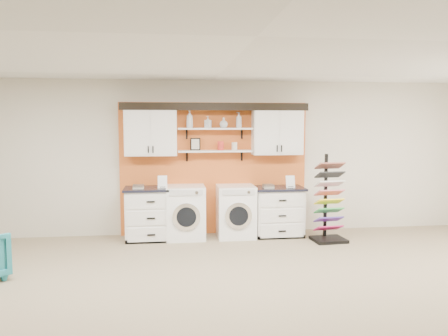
{
  "coord_description": "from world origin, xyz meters",
  "views": [
    {
      "loc": [
        -0.78,
        -3.95,
        2.02
      ],
      "look_at": [
        -0.02,
        2.3,
        1.38
      ],
      "focal_mm": 35.0,
      "sensor_mm": 36.0,
      "label": 1
    }
  ],
  "objects": [
    {
      "name": "floor",
      "position": [
        0.0,
        0.0,
        0.0
      ],
      "size": [
        10.0,
        10.0,
        0.0
      ],
      "primitive_type": "plane",
      "color": "gray",
      "rests_on": "ground"
    },
    {
      "name": "ceiling",
      "position": [
        0.0,
        0.0,
        2.8
      ],
      "size": [
        10.0,
        10.0,
        0.0
      ],
      "primitive_type": "plane",
      "rotation": [
        3.14,
        0.0,
        0.0
      ],
      "color": "white",
      "rests_on": "wall_back"
    },
    {
      "name": "wall_back",
      "position": [
        0.0,
        4.0,
        1.4
      ],
      "size": [
        10.0,
        0.0,
        10.0
      ],
      "primitive_type": "plane",
      "rotation": [
        1.57,
        0.0,
        0.0
      ],
      "color": "beige",
      "rests_on": "floor"
    },
    {
      "name": "accent_panel",
      "position": [
        0.0,
        3.96,
        1.2
      ],
      "size": [
        3.4,
        0.07,
        2.4
      ],
      "primitive_type": "cube",
      "color": "#CF5E23",
      "rests_on": "wall_back"
    },
    {
      "name": "upper_cabinet_left",
      "position": [
        -1.13,
        3.79,
        1.88
      ],
      "size": [
        0.9,
        0.35,
        0.84
      ],
      "color": "white",
      "rests_on": "wall_back"
    },
    {
      "name": "upper_cabinet_right",
      "position": [
        1.13,
        3.79,
        1.88
      ],
      "size": [
        0.9,
        0.35,
        0.84
      ],
      "color": "white",
      "rests_on": "wall_back"
    },
    {
      "name": "shelf_lower",
      "position": [
        0.0,
        3.8,
        1.53
      ],
      "size": [
        1.32,
        0.28,
        0.03
      ],
      "primitive_type": "cube",
      "color": "white",
      "rests_on": "wall_back"
    },
    {
      "name": "shelf_upper",
      "position": [
        0.0,
        3.8,
        1.93
      ],
      "size": [
        1.32,
        0.28,
        0.03
      ],
      "primitive_type": "cube",
      "color": "white",
      "rests_on": "wall_back"
    },
    {
      "name": "crown_molding",
      "position": [
        0.0,
        3.81,
        2.33
      ],
      "size": [
        3.3,
        0.41,
        0.13
      ],
      "color": "black",
      "rests_on": "wall_back"
    },
    {
      "name": "picture_frame",
      "position": [
        -0.35,
        3.85,
        1.66
      ],
      "size": [
        0.18,
        0.02,
        0.22
      ],
      "color": "black",
      "rests_on": "shelf_lower"
    },
    {
      "name": "canister_red",
      "position": [
        0.1,
        3.8,
        1.62
      ],
      "size": [
        0.11,
        0.11,
        0.16
      ],
      "primitive_type": "cylinder",
      "color": "red",
      "rests_on": "shelf_lower"
    },
    {
      "name": "canister_cream",
      "position": [
        0.35,
        3.8,
        1.61
      ],
      "size": [
        0.1,
        0.1,
        0.14
      ],
      "primitive_type": "cylinder",
      "color": "silver",
      "rests_on": "shelf_lower"
    },
    {
      "name": "base_cabinet_left",
      "position": [
        -1.13,
        3.64,
        0.46
      ],
      "size": [
        0.93,
        0.66,
        0.92
      ],
      "color": "white",
      "rests_on": "floor"
    },
    {
      "name": "base_cabinet_right",
      "position": [
        1.13,
        3.64,
        0.44
      ],
      "size": [
        0.9,
        0.66,
        0.88
      ],
      "color": "white",
      "rests_on": "floor"
    },
    {
      "name": "washer",
      "position": [
        -0.54,
        3.64,
        0.47
      ],
      "size": [
        0.67,
        0.71,
        0.93
      ],
      "color": "white",
      "rests_on": "floor"
    },
    {
      "name": "dryer",
      "position": [
        0.35,
        3.64,
        0.46
      ],
      "size": [
        0.66,
        0.71,
        0.92
      ],
      "color": "white",
      "rests_on": "floor"
    },
    {
      "name": "sample_rack",
      "position": [
        1.9,
        3.16,
        0.49
      ],
      "size": [
        0.58,
        0.5,
        1.5
      ],
      "rotation": [
        0.0,
        0.0,
        0.09
      ],
      "color": "black",
      "rests_on": "floor"
    },
    {
      "name": "soap_bottle_a",
      "position": [
        -0.45,
        3.8,
        2.1
      ],
      "size": [
        0.15,
        0.15,
        0.31
      ],
      "primitive_type": "imported",
      "rotation": [
        0.0,
        0.0,
        -0.37
      ],
      "color": "silver",
      "rests_on": "shelf_upper"
    },
    {
      "name": "soap_bottle_b",
      "position": [
        -0.13,
        3.8,
        2.05
      ],
      "size": [
        0.13,
        0.13,
        0.21
      ],
      "primitive_type": "imported",
      "rotation": [
        0.0,
        0.0,
        -0.65
      ],
      "color": "silver",
      "rests_on": "shelf_upper"
    },
    {
      "name": "soap_bottle_c",
      "position": [
        0.15,
        3.8,
        2.04
      ],
      "size": [
        0.19,
        0.19,
        0.18
      ],
      "primitive_type": "imported",
      "rotation": [
        0.0,
        0.0,
        3.56
      ],
      "color": "silver",
      "rests_on": "shelf_upper"
    },
    {
      "name": "soap_bottle_d",
      "position": [
        0.43,
        3.8,
        2.08
      ],
      "size": [
        0.14,
        0.14,
        0.28
      ],
      "primitive_type": "imported",
      "rotation": [
        0.0,
        0.0,
        -1.17
      ],
      "color": "silver",
      "rests_on": "shelf_upper"
    }
  ]
}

